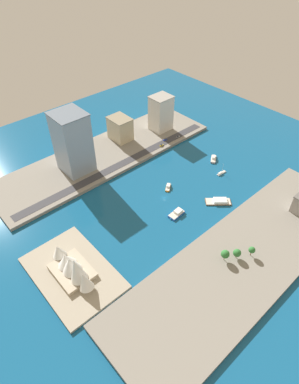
{
  "coord_description": "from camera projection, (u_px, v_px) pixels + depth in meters",
  "views": [
    {
      "loc": [
        -149.24,
        151.16,
        195.93
      ],
      "look_at": [
        12.36,
        6.66,
        2.85
      ],
      "focal_mm": 30.03,
      "sensor_mm": 36.0,
      "label": 1
    }
  ],
  "objects": [
    {
      "name": "peninsula_point",
      "position": [
        73.0,
        273.0,
        228.42
      ],
      "size": [
        73.59,
        48.39,
        2.0
      ],
      "primitive_type": "cube",
      "color": "#A89E89",
      "rests_on": "ground_plane"
    },
    {
      "name": "yacht_sleek_gray",
      "position": [
        213.0,
        159.0,
        331.16
      ],
      "size": [
        11.52,
        13.62,
        3.9
      ],
      "color": "#999EA3",
      "rests_on": "ground_plane"
    },
    {
      "name": "barge_flat_brown",
      "position": [
        219.0,
        201.0,
        283.55
      ],
      "size": [
        21.39,
        22.52,
        3.26
      ],
      "color": "brown",
      "rests_on": "ground_plane"
    },
    {
      "name": "quay_west",
      "position": [
        246.0,
        256.0,
        238.65
      ],
      "size": [
        70.0,
        240.0,
        3.03
      ],
      "primitive_type": "cube",
      "color": "gray",
      "rests_on": "ground_plane"
    },
    {
      "name": "catamaran_blue",
      "position": [
        177.0,
        213.0,
        272.08
      ],
      "size": [
        8.35,
        15.99,
        3.86
      ],
      "color": "blue",
      "rests_on": "ground_plane"
    },
    {
      "name": "hotel_broad_white",
      "position": [
        161.0,
        113.0,
        359.64
      ],
      "size": [
        20.09,
        22.63,
        39.61
      ],
      "color": "silver",
      "rests_on": "quay_east"
    },
    {
      "name": "opera_landmark",
      "position": [
        72.0,
        267.0,
        221.52
      ],
      "size": [
        46.96,
        23.67,
        21.7
      ],
      "color": "#BCAD93",
      "rests_on": "peninsula_point"
    },
    {
      "name": "sailboat_small_white",
      "position": [
        221.0,
        173.0,
        314.15
      ],
      "size": [
        2.97,
        11.48,
        11.02
      ],
      "color": "white",
      "rests_on": "ground_plane"
    },
    {
      "name": "sedan_silver",
      "position": [
        178.0,
        137.0,
        358.03
      ],
      "size": [
        1.93,
        4.35,
        1.52
      ],
      "color": "black",
      "rests_on": "road_strip"
    },
    {
      "name": "hatchback_blue",
      "position": [
        165.0,
        140.0,
        353.7
      ],
      "size": [
        2.16,
        4.89,
        1.59
      ],
      "color": "black",
      "rests_on": "road_strip"
    },
    {
      "name": "park_tree_cluster",
      "position": [
        235.0,
        253.0,
        231.79
      ],
      "size": [
        16.03,
        23.51,
        9.58
      ],
      "color": "brown",
      "rests_on": "quay_west"
    },
    {
      "name": "traffic_light_waterfront",
      "position": [
        101.0,
        175.0,
        301.26
      ],
      "size": [
        0.36,
        0.36,
        6.5
      ],
      "color": "black",
      "rests_on": "quay_east"
    },
    {
      "name": "road_strip",
      "position": [
        121.0,
        164.0,
        321.32
      ],
      "size": [
        9.16,
        228.0,
        0.15
      ],
      "primitive_type": "cube",
      "color": "#38383D",
      "rests_on": "quay_east"
    },
    {
      "name": "tower_tall_glass",
      "position": [
        73.0,
        143.0,
        296.66
      ],
      "size": [
        30.05,
        28.38,
        59.45
      ],
      "color": "#8C9EB2",
      "rests_on": "quay_east"
    },
    {
      "name": "taxi_yellow_cab",
      "position": [
        162.0,
        145.0,
        345.17
      ],
      "size": [
        1.89,
        4.38,
        1.57
      ],
      "color": "black",
      "rests_on": "road_strip"
    },
    {
      "name": "ground_plane",
      "position": [
        164.0,
        198.0,
        288.63
      ],
      "size": [
        440.0,
        440.0,
        0.0
      ],
      "primitive_type": "plane",
      "color": "#145684"
    },
    {
      "name": "office_block_beige",
      "position": [
        120.0,
        129.0,
        348.56
      ],
      "size": [
        24.58,
        19.59,
        25.26
      ],
      "color": "#C6B793",
      "rests_on": "quay_east"
    },
    {
      "name": "water_taxi_orange",
      "position": [
        168.0,
        187.0,
        298.0
      ],
      "size": [
        9.39,
        10.73,
        3.08
      ],
      "color": "orange",
      "rests_on": "ground_plane"
    },
    {
      "name": "quay_east",
      "position": [
        106.0,
        154.0,
        336.6
      ],
      "size": [
        70.0,
        240.0,
        3.03
      ],
      "primitive_type": "cube",
      "color": "gray",
      "rests_on": "ground_plane"
    }
  ]
}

